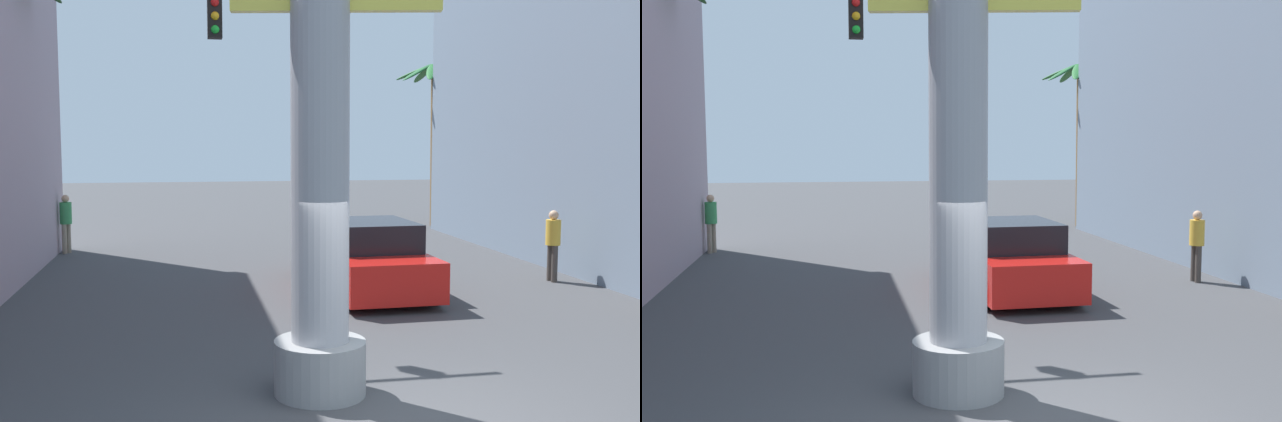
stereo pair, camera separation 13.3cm
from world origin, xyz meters
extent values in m
plane|color=#424244|center=(0.00, 10.00, 0.00)|extent=(88.00, 88.00, 0.00)
cylinder|color=#9E9EA3|center=(-0.94, 1.47, 4.12)|extent=(0.74, 0.74, 8.25)
cylinder|color=gray|center=(-0.94, 1.47, 0.35)|extent=(1.18, 1.18, 0.70)
cube|color=black|center=(-2.05, 4.95, 5.32)|extent=(0.24, 0.24, 0.70)
sphere|color=red|center=(-2.05, 4.82, 5.54)|extent=(0.14, 0.14, 0.14)
sphere|color=yellow|center=(-2.05, 4.82, 5.32)|extent=(0.14, 0.14, 0.14)
sphere|color=green|center=(-2.05, 4.82, 5.10)|extent=(0.14, 0.14, 0.14)
cylinder|color=black|center=(0.33, 9.61, 0.32)|extent=(0.23, 0.64, 0.64)
cylinder|color=black|center=(2.18, 9.65, 0.32)|extent=(0.23, 0.64, 0.64)
cylinder|color=black|center=(0.41, 6.02, 0.32)|extent=(0.23, 0.64, 0.64)
cylinder|color=black|center=(2.26, 6.06, 0.32)|extent=(0.23, 0.64, 0.64)
cube|color=red|center=(1.29, 7.83, 0.56)|extent=(2.05, 5.17, 0.80)
cube|color=black|center=(1.30, 7.45, 1.26)|extent=(1.84, 2.19, 0.60)
cylinder|color=brown|center=(7.19, 19.38, 3.08)|extent=(0.50, 0.74, 6.18)
ellipsoid|color=#2D5B2D|center=(7.78, 19.32, 5.98)|extent=(1.47, 0.56, 0.69)
ellipsoid|color=#2A772D|center=(7.58, 19.93, 6.04)|extent=(1.33, 1.27, 0.50)
ellipsoid|color=#2E602D|center=(6.91, 20.17, 5.99)|extent=(0.59, 1.48, 0.67)
ellipsoid|color=#2A622D|center=(6.40, 19.82, 6.00)|extent=(1.42, 1.07, 0.64)
ellipsoid|color=#215C2D|center=(6.32, 19.18, 5.95)|extent=(1.44, 0.79, 0.78)
ellipsoid|color=#25662D|center=(6.73, 18.74, 5.94)|extent=(0.88, 1.41, 0.81)
ellipsoid|color=#23792D|center=(7.56, 18.89, 6.03)|extent=(1.30, 1.30, 0.53)
cylinder|color=brown|center=(-6.54, 10.79, 3.68)|extent=(0.37, 0.41, 7.37)
cylinder|color=gray|center=(-6.03, 14.43, 0.44)|extent=(0.14, 0.14, 0.87)
cylinder|color=gray|center=(-5.95, 14.61, 0.44)|extent=(0.14, 0.14, 0.87)
cylinder|color=#338C4C|center=(-5.99, 14.52, 1.19)|extent=(0.46, 0.46, 0.64)
sphere|color=tan|center=(-5.99, 14.52, 1.62)|extent=(0.22, 0.22, 0.22)
cylinder|color=#3F3833|center=(5.84, 7.92, 0.43)|extent=(0.14, 0.14, 0.86)
cylinder|color=#3F3833|center=(5.84, 7.72, 0.43)|extent=(0.14, 0.14, 0.86)
cylinder|color=gold|center=(5.84, 7.82, 1.16)|extent=(0.35, 0.35, 0.59)
sphere|color=tan|center=(5.84, 7.82, 1.56)|extent=(0.22, 0.22, 0.22)
camera|label=1|loc=(-2.65, -7.29, 3.21)|focal=40.00mm
camera|label=2|loc=(-2.52, -7.31, 3.21)|focal=40.00mm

